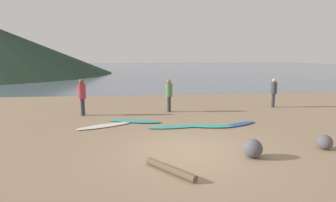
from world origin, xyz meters
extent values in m
cube|color=#8C7559|center=(0.00, 10.00, -0.10)|extent=(120.00, 120.00, 0.20)
cube|color=slate|center=(0.00, 62.30, 0.00)|extent=(140.00, 100.00, 0.01)
ellipsoid|color=silver|center=(-2.86, 3.30, 0.03)|extent=(2.31, 1.47, 0.07)
ellipsoid|color=teal|center=(-1.62, 3.93, 0.05)|extent=(2.41, 1.24, 0.10)
ellipsoid|color=teal|center=(-0.03, 2.79, 0.04)|extent=(2.20, 0.59, 0.07)
ellipsoid|color=teal|center=(1.45, 2.72, 0.05)|extent=(2.00, 0.85, 0.09)
ellipsoid|color=#1E479E|center=(2.72, 2.88, 0.03)|extent=(1.94, 1.22, 0.06)
cylinder|color=#2D2D38|center=(6.18, 6.58, 0.38)|extent=(0.18, 0.18, 0.76)
cylinder|color=#333842|center=(6.18, 6.58, 1.09)|extent=(0.33, 0.33, 0.66)
sphere|color=tan|center=(6.18, 6.58, 1.53)|extent=(0.22, 0.22, 0.22)
cylinder|color=#2D2D38|center=(0.15, 5.96, 0.40)|extent=(0.19, 0.19, 0.80)
cylinder|color=#4C7A4C|center=(0.15, 5.96, 1.15)|extent=(0.35, 0.35, 0.70)
sphere|color=#936B4C|center=(0.15, 5.96, 1.61)|extent=(0.23, 0.23, 0.23)
cylinder|color=#2D2D38|center=(-4.15, 5.59, 0.42)|extent=(0.20, 0.20, 0.83)
cylinder|color=#9E3338|center=(-4.15, 5.59, 1.19)|extent=(0.36, 0.36, 0.72)
sphere|color=brown|center=(-4.15, 5.59, 1.67)|extent=(0.24, 0.24, 0.24)
cylinder|color=brown|center=(-0.71, -1.46, 0.09)|extent=(1.15, 1.37, 0.18)
sphere|color=#4C4C51|center=(1.76, -0.72, 0.27)|extent=(0.54, 0.54, 0.54)
sphere|color=#4E4C51|center=(4.28, -0.31, 0.23)|extent=(0.46, 0.46, 0.46)
camera|label=1|loc=(-1.49, -7.74, 2.87)|focal=28.83mm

